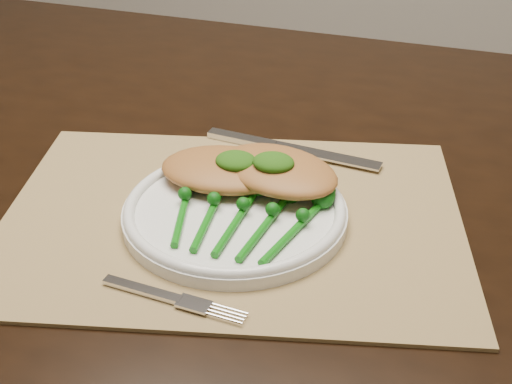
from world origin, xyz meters
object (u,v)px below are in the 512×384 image
(dining_table, at_px, (226,357))
(broccolini_bundle, at_px, (237,220))
(chicken_fillet_left, at_px, (225,169))
(dinner_plate, at_px, (235,211))
(placemat, at_px, (232,218))

(dining_table, height_order, broccolini_bundle, broccolini_bundle)
(chicken_fillet_left, height_order, broccolini_bundle, chicken_fillet_left)
(broccolini_bundle, bearing_deg, dinner_plate, 114.43)
(dining_table, relative_size, chicken_fillet_left, 11.34)
(dining_table, height_order, dinner_plate, dinner_plate)
(chicken_fillet_left, bearing_deg, broccolini_bundle, -68.73)
(placemat, distance_m, chicken_fillet_left, 0.06)
(placemat, xyz_separation_m, chicken_fillet_left, (-0.02, 0.05, 0.03))
(placemat, height_order, chicken_fillet_left, chicken_fillet_left)
(placemat, xyz_separation_m, broccolini_bundle, (0.02, -0.03, 0.02))
(dinner_plate, bearing_deg, chicken_fillet_left, 118.56)
(dining_table, xyz_separation_m, broccolini_bundle, (0.08, -0.19, 0.40))
(dinner_plate, relative_size, broccolini_bundle, 1.44)
(dining_table, bearing_deg, chicken_fillet_left, -65.65)
(dining_table, distance_m, placemat, 0.41)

